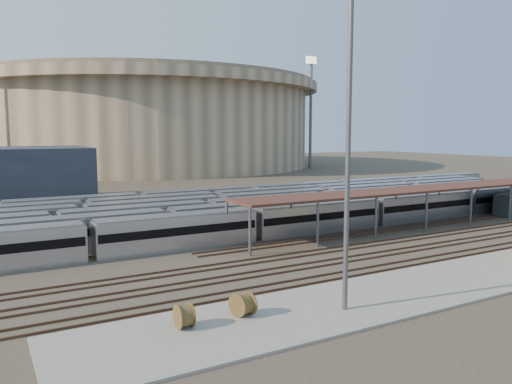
% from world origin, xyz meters
% --- Properties ---
extents(ground, '(420.00, 420.00, 0.00)m').
position_xyz_m(ground, '(0.00, 0.00, 0.00)').
color(ground, '#383026').
rests_on(ground, ground).
extents(apron, '(50.00, 9.00, 0.20)m').
position_xyz_m(apron, '(-5.00, -15.00, 0.10)').
color(apron, gray).
rests_on(apron, ground).
extents(subway_trains, '(125.52, 23.90, 3.60)m').
position_xyz_m(subway_trains, '(-0.05, 18.50, 1.80)').
color(subway_trains, '#A6A6AA').
rests_on(subway_trains, ground).
extents(inspection_shed, '(60.30, 6.00, 5.30)m').
position_xyz_m(inspection_shed, '(22.00, 4.00, 4.98)').
color(inspection_shed, '#4F5054').
rests_on(inspection_shed, ground).
extents(empty_tracks, '(170.00, 9.62, 0.18)m').
position_xyz_m(empty_tracks, '(0.00, -5.00, 0.09)').
color(empty_tracks, '#4C3323').
rests_on(empty_tracks, ground).
extents(stadium, '(124.00, 124.00, 32.50)m').
position_xyz_m(stadium, '(25.00, 140.00, 16.47)').
color(stadium, tan).
rests_on(stadium, ground).
extents(floodlight_2, '(4.00, 1.00, 38.40)m').
position_xyz_m(floodlight_2, '(70.00, 100.00, 20.65)').
color(floodlight_2, '#4F5054').
rests_on(floodlight_2, ground).
extents(floodlight_3, '(4.00, 1.00, 38.40)m').
position_xyz_m(floodlight_3, '(-10.00, 160.00, 20.65)').
color(floodlight_3, '#4F5054').
rests_on(floodlight_3, ground).
extents(cable_reel_west, '(0.92, 1.61, 1.59)m').
position_xyz_m(cable_reel_west, '(-21.04, -13.77, 1.00)').
color(cable_reel_west, brown).
rests_on(cable_reel_west, apron).
extents(cable_reel_east, '(1.35, 1.84, 1.64)m').
position_xyz_m(cable_reel_east, '(-16.79, -13.78, 1.02)').
color(cable_reel_east, brown).
rests_on(cable_reel_east, apron).
extents(yard_light_pole, '(0.82, 0.36, 21.79)m').
position_xyz_m(yard_light_pole, '(-9.88, -16.14, 11.18)').
color(yard_light_pole, '#4F5054').
rests_on(yard_light_pole, apron).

